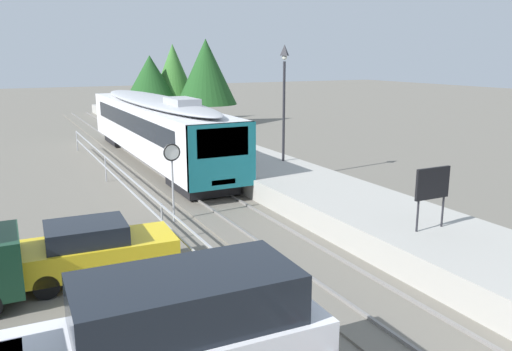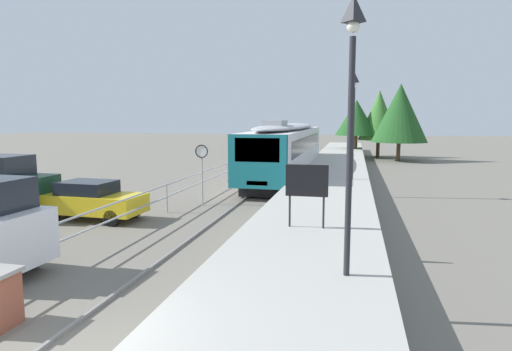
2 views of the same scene
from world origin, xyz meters
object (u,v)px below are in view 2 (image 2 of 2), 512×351
object	(u,v)px
platform_lamp_mid_platform	(354,105)
platform_notice_board	(307,183)
commuter_train	(287,146)
parked_hatchback_yellow	(92,200)
platform_lamp_near_end	(352,85)
speed_limit_sign	(202,160)

from	to	relation	value
platform_lamp_mid_platform	platform_notice_board	xyz separation A→B (m)	(-1.19, -10.47, -2.44)
commuter_train	platform_notice_board	world-z (taller)	commuter_train
parked_hatchback_yellow	platform_lamp_near_end	bearing A→B (deg)	-33.69
platform_lamp_near_end	speed_limit_sign	bearing A→B (deg)	123.02
platform_lamp_mid_platform	platform_notice_board	distance (m)	10.82
platform_lamp_near_end	speed_limit_sign	size ratio (longest dim) A/B	1.91
platform_notice_board	platform_lamp_near_end	bearing A→B (deg)	-71.98
platform_lamp_mid_platform	parked_hatchback_yellow	world-z (taller)	platform_lamp_mid_platform
platform_lamp_near_end	platform_lamp_mid_platform	bearing A→B (deg)	90.00
commuter_train	platform_notice_board	xyz separation A→B (m)	(3.12, -16.86, 0.04)
commuter_train	parked_hatchback_yellow	world-z (taller)	commuter_train
platform_lamp_near_end	platform_lamp_mid_platform	xyz separation A→B (m)	(0.00, 14.14, 0.00)
platform_lamp_near_end	platform_lamp_mid_platform	world-z (taller)	same
platform_notice_board	parked_hatchback_yellow	size ratio (longest dim) A/B	0.44
commuter_train	platform_lamp_near_end	world-z (taller)	platform_lamp_near_end
commuter_train	speed_limit_sign	size ratio (longest dim) A/B	6.69
platform_lamp_near_end	parked_hatchback_yellow	distance (m)	12.58
platform_lamp_near_end	parked_hatchback_yellow	world-z (taller)	platform_lamp_near_end
commuter_train	platform_lamp_mid_platform	distance (m)	8.10
platform_lamp_near_end	speed_limit_sign	distance (m)	12.48
speed_limit_sign	parked_hatchback_yellow	world-z (taller)	speed_limit_sign
speed_limit_sign	parked_hatchback_yellow	xyz separation A→B (m)	(-3.31, -3.60, -1.33)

